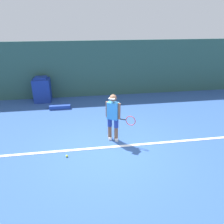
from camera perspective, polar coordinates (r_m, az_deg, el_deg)
name	(u,v)px	position (r m, az deg, el deg)	size (l,w,h in m)	color
ground_plane	(110,151)	(6.58, -0.65, -10.03)	(24.00, 24.00, 0.00)	#2D5193
back_wall	(94,69)	(10.85, -4.63, 11.08)	(24.00, 0.10, 2.68)	#2D564C
court_baseline	(109,147)	(6.73, -0.87, -9.16)	(21.60, 0.10, 0.01)	white
tennis_player	(113,116)	(6.76, 0.37, -0.96)	(0.85, 0.56, 1.53)	brown
tennis_ball	(67,156)	(6.42, -11.72, -11.19)	(0.07, 0.07, 0.07)	#D1E533
covered_chair	(42,90)	(10.72, -17.78, 5.57)	(0.76, 0.70, 1.17)	navy
equipment_bag	(60,107)	(9.74, -13.44, 1.33)	(0.89, 0.28, 0.16)	#1E3D99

